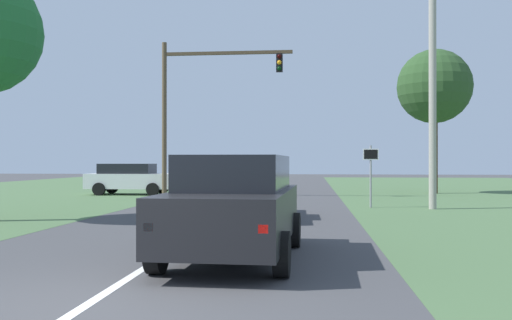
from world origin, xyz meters
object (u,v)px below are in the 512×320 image
pickup_truck_lead (240,189)px  oak_tree_right (434,87)px  red_suv_near (235,204)px  traffic_light (196,96)px  utility_pole_right (433,72)px  keep_moving_sign (371,168)px  crossing_suv_far (131,178)px

pickup_truck_lead → oak_tree_right: oak_tree_right is taller
red_suv_near → oak_tree_right: (8.30, 21.61, 5.00)m
traffic_light → oak_tree_right: size_ratio=0.97×
traffic_light → oak_tree_right: bearing=18.8°
oak_tree_right → utility_pole_right: (-2.34, -10.47, -0.82)m
traffic_light → keep_moving_sign: bearing=-35.1°
red_suv_near → crossing_suv_far: size_ratio=1.06×
utility_pole_right → oak_tree_right: bearing=77.4°
utility_pole_right → crossing_suv_far: bearing=151.7°
pickup_truck_lead → crossing_suv_far: 13.75m
traffic_light → keep_moving_sign: traffic_light is taller
pickup_truck_lead → oak_tree_right: 17.72m
traffic_light → crossing_suv_far: traffic_light is taller
keep_moving_sign → red_suv_near: bearing=-107.8°
crossing_suv_far → red_suv_near: bearing=-66.0°
traffic_light → keep_moving_sign: (8.13, -5.72, -3.58)m
red_suv_near → oak_tree_right: 23.68m
traffic_light → keep_moving_sign: 10.56m
traffic_light → oak_tree_right: (12.72, 4.32, 0.87)m
keep_moving_sign → utility_pole_right: 4.30m
oak_tree_right → utility_pole_right: size_ratio=0.78×
traffic_light → crossing_suv_far: size_ratio=1.68×
pickup_truck_lead → keep_moving_sign: keep_moving_sign is taller
utility_pole_right → pickup_truck_lead: bearing=-150.8°
traffic_light → utility_pole_right: (10.38, -6.15, 0.06)m
red_suv_near → traffic_light: bearing=104.4°
traffic_light → utility_pole_right: size_ratio=0.76×
crossing_suv_far → utility_pole_right: utility_pole_right is taller
pickup_truck_lead → utility_pole_right: utility_pole_right is taller
pickup_truck_lead → crossing_suv_far: (-7.49, 11.53, -0.04)m
traffic_light → oak_tree_right: oak_tree_right is taller
keep_moving_sign → pickup_truck_lead: bearing=-137.2°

